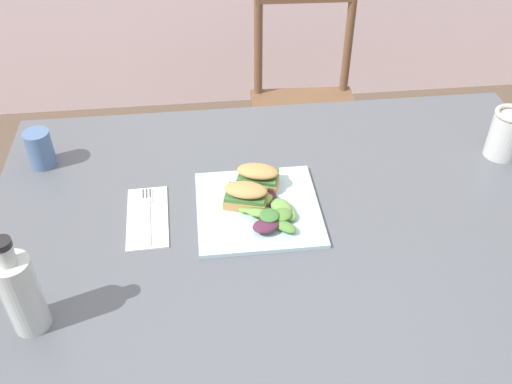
{
  "coord_description": "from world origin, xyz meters",
  "views": [
    {
      "loc": [
        -0.2,
        -0.99,
        1.6
      ],
      "look_at": [
        -0.08,
        -0.0,
        0.76
      ],
      "focal_mm": 40.02,
      "sensor_mm": 36.0,
      "label": 1
    }
  ],
  "objects_px": {
    "dining_table": "(290,250)",
    "sandwich_half_front": "(246,195)",
    "sandwich_half_back": "(258,176)",
    "fork_on_napkin": "(147,211)",
    "cup_extra_side": "(40,149)",
    "plate_lunch": "(258,208)",
    "mason_jar_iced_tea": "(505,136)",
    "bottle_cold_brew": "(23,296)",
    "chair_wooden_far": "(305,109)"
  },
  "relations": [
    {
      "from": "sandwich_half_back",
      "to": "sandwich_half_front",
      "type": "bearing_deg",
      "value": -118.31
    },
    {
      "from": "chair_wooden_far",
      "to": "sandwich_half_back",
      "type": "xyz_separation_m",
      "value": [
        -0.27,
        -0.8,
        0.33
      ]
    },
    {
      "from": "dining_table",
      "to": "plate_lunch",
      "type": "distance_m",
      "value": 0.14
    },
    {
      "from": "chair_wooden_far",
      "to": "fork_on_napkin",
      "type": "xyz_separation_m",
      "value": [
        -0.53,
        -0.85,
        0.3
      ]
    },
    {
      "from": "plate_lunch",
      "to": "mason_jar_iced_tea",
      "type": "relative_size",
      "value": 2.15
    },
    {
      "from": "chair_wooden_far",
      "to": "bottle_cold_brew",
      "type": "bearing_deg",
      "value": -122.72
    },
    {
      "from": "plate_lunch",
      "to": "sandwich_half_back",
      "type": "xyz_separation_m",
      "value": [
        0.01,
        0.07,
        0.03
      ]
    },
    {
      "from": "chair_wooden_far",
      "to": "fork_on_napkin",
      "type": "height_order",
      "value": "chair_wooden_far"
    },
    {
      "from": "sandwich_half_front",
      "to": "mason_jar_iced_tea",
      "type": "relative_size",
      "value": 0.85
    },
    {
      "from": "cup_extra_side",
      "to": "plate_lunch",
      "type": "bearing_deg",
      "value": -24.22
    },
    {
      "from": "dining_table",
      "to": "sandwich_half_front",
      "type": "relative_size",
      "value": 12.6
    },
    {
      "from": "sandwich_half_back",
      "to": "fork_on_napkin",
      "type": "relative_size",
      "value": 0.58
    },
    {
      "from": "dining_table",
      "to": "fork_on_napkin",
      "type": "relative_size",
      "value": 7.34
    },
    {
      "from": "chair_wooden_far",
      "to": "sandwich_half_front",
      "type": "bearing_deg",
      "value": -109.72
    },
    {
      "from": "plate_lunch",
      "to": "bottle_cold_brew",
      "type": "distance_m",
      "value": 0.52
    },
    {
      "from": "fork_on_napkin",
      "to": "dining_table",
      "type": "bearing_deg",
      "value": -7.41
    },
    {
      "from": "dining_table",
      "to": "fork_on_napkin",
      "type": "distance_m",
      "value": 0.35
    },
    {
      "from": "plate_lunch",
      "to": "fork_on_napkin",
      "type": "bearing_deg",
      "value": 175.58
    },
    {
      "from": "mason_jar_iced_tea",
      "to": "cup_extra_side",
      "type": "distance_m",
      "value": 1.14
    },
    {
      "from": "plate_lunch",
      "to": "sandwich_half_front",
      "type": "distance_m",
      "value": 0.04
    },
    {
      "from": "plate_lunch",
      "to": "cup_extra_side",
      "type": "height_order",
      "value": "cup_extra_side"
    },
    {
      "from": "sandwich_half_front",
      "to": "bottle_cold_brew",
      "type": "bearing_deg",
      "value": -146.89
    },
    {
      "from": "sandwich_half_front",
      "to": "sandwich_half_back",
      "type": "xyz_separation_m",
      "value": [
        0.03,
        0.06,
        0.0
      ]
    },
    {
      "from": "sandwich_half_front",
      "to": "cup_extra_side",
      "type": "distance_m",
      "value": 0.53
    },
    {
      "from": "chair_wooden_far",
      "to": "plate_lunch",
      "type": "relative_size",
      "value": 3.17
    },
    {
      "from": "dining_table",
      "to": "bottle_cold_brew",
      "type": "bearing_deg",
      "value": -155.23
    },
    {
      "from": "plate_lunch",
      "to": "fork_on_napkin",
      "type": "height_order",
      "value": "plate_lunch"
    },
    {
      "from": "bottle_cold_brew",
      "to": "mason_jar_iced_tea",
      "type": "height_order",
      "value": "bottle_cold_brew"
    },
    {
      "from": "sandwich_half_front",
      "to": "cup_extra_side",
      "type": "relative_size",
      "value": 1.14
    },
    {
      "from": "sandwich_half_back",
      "to": "fork_on_napkin",
      "type": "bearing_deg",
      "value": -167.96
    },
    {
      "from": "bottle_cold_brew",
      "to": "mason_jar_iced_tea",
      "type": "relative_size",
      "value": 1.68
    },
    {
      "from": "dining_table",
      "to": "sandwich_half_back",
      "type": "height_order",
      "value": "sandwich_half_back"
    },
    {
      "from": "plate_lunch",
      "to": "sandwich_half_front",
      "type": "bearing_deg",
      "value": 157.65
    },
    {
      "from": "chair_wooden_far",
      "to": "mason_jar_iced_tea",
      "type": "bearing_deg",
      "value": -64.25
    },
    {
      "from": "sandwich_half_front",
      "to": "fork_on_napkin",
      "type": "xyz_separation_m",
      "value": [
        -0.22,
        0.01,
        -0.03
      ]
    },
    {
      "from": "dining_table",
      "to": "sandwich_half_front",
      "type": "bearing_deg",
      "value": 161.66
    },
    {
      "from": "fork_on_napkin",
      "to": "sandwich_half_back",
      "type": "bearing_deg",
      "value": 12.04
    },
    {
      "from": "sandwich_half_front",
      "to": "mason_jar_iced_tea",
      "type": "height_order",
      "value": "mason_jar_iced_tea"
    },
    {
      "from": "cup_extra_side",
      "to": "dining_table",
      "type": "bearing_deg",
      "value": -23.32
    },
    {
      "from": "mason_jar_iced_tea",
      "to": "sandwich_half_back",
      "type": "bearing_deg",
      "value": -173.81
    },
    {
      "from": "mason_jar_iced_tea",
      "to": "bottle_cold_brew",
      "type": "bearing_deg",
      "value": -159.44
    },
    {
      "from": "plate_lunch",
      "to": "bottle_cold_brew",
      "type": "height_order",
      "value": "bottle_cold_brew"
    },
    {
      "from": "mason_jar_iced_tea",
      "to": "cup_extra_side",
      "type": "bearing_deg",
      "value": 175.64
    },
    {
      "from": "bottle_cold_brew",
      "to": "sandwich_half_front",
      "type": "bearing_deg",
      "value": 33.11
    },
    {
      "from": "bottle_cold_brew",
      "to": "mason_jar_iced_tea",
      "type": "distance_m",
      "value": 1.15
    },
    {
      "from": "fork_on_napkin",
      "to": "mason_jar_iced_tea",
      "type": "relative_size",
      "value": 1.45
    },
    {
      "from": "chair_wooden_far",
      "to": "mason_jar_iced_tea",
      "type": "distance_m",
      "value": 0.88
    },
    {
      "from": "sandwich_half_back",
      "to": "dining_table",
      "type": "bearing_deg",
      "value": -55.14
    },
    {
      "from": "sandwich_half_back",
      "to": "bottle_cold_brew",
      "type": "height_order",
      "value": "bottle_cold_brew"
    },
    {
      "from": "plate_lunch",
      "to": "sandwich_half_back",
      "type": "bearing_deg",
      "value": 83.89
    }
  ]
}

